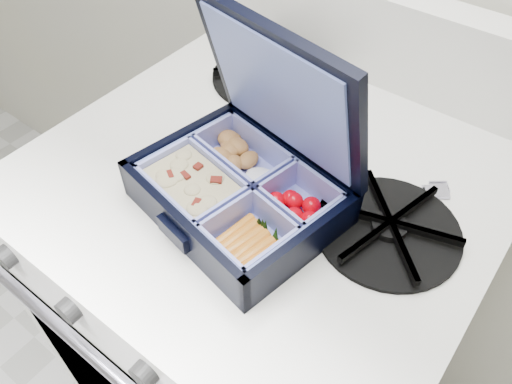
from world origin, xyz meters
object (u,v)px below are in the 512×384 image
Objects in this scene: bento_box at (238,194)px; burner_grate at (390,225)px; fork at (365,192)px; stove at (268,324)px.

burner_grate is (0.16, 0.08, -0.01)m from bento_box.
burner_grate is 0.91× the size of fork.
bento_box is at bearing -81.32° from fork.
bento_box reaches higher than stove.
burner_grate reaches higher than stove.
bento_box reaches higher than burner_grate.
stove is at bearing -116.97° from fork.
fork is (-0.05, 0.04, -0.01)m from burner_grate.
stove is at bearing 175.24° from burner_grate.
fork is at bearing 10.69° from stove.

